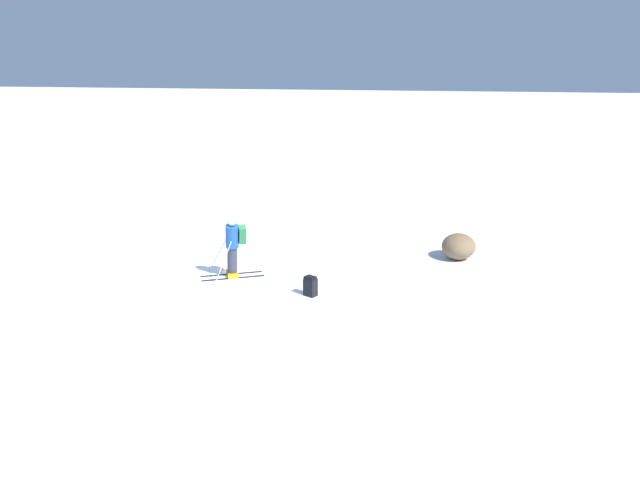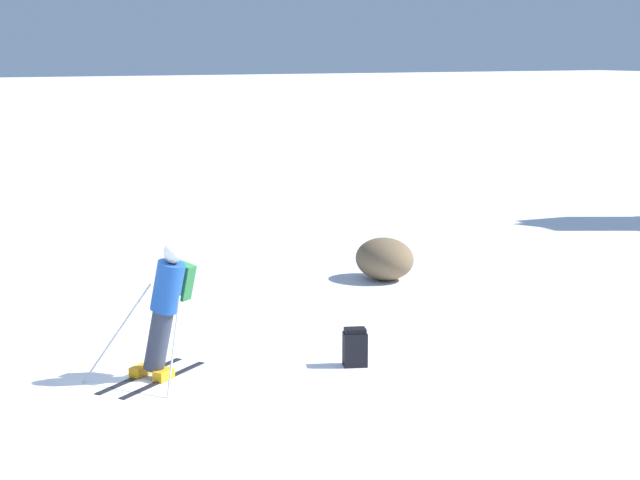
# 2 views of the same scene
# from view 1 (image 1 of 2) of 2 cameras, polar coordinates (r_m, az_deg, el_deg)

# --- Properties ---
(ground_plane) EXTENTS (300.00, 300.00, 0.00)m
(ground_plane) POSITION_cam_1_polar(r_m,az_deg,el_deg) (16.46, -8.84, -3.89)
(ground_plane) COLOR white
(skier) EXTENTS (1.49, 1.64, 1.78)m
(skier) POSITION_cam_1_polar(r_m,az_deg,el_deg) (16.44, -7.94, -0.30)
(skier) COLOR black
(skier) RESTS_ON ground
(spare_backpack) EXTENTS (0.31, 0.36, 0.50)m
(spare_backpack) POSITION_cam_1_polar(r_m,az_deg,el_deg) (15.29, -0.89, -4.25)
(spare_backpack) COLOR black
(spare_backpack) RESTS_ON ground
(exposed_boulder_0) EXTENTS (1.15, 0.98, 0.75)m
(exposed_boulder_0) POSITION_cam_1_polar(r_m,az_deg,el_deg) (18.65, 12.55, -0.57)
(exposed_boulder_0) COLOR brown
(exposed_boulder_0) RESTS_ON ground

